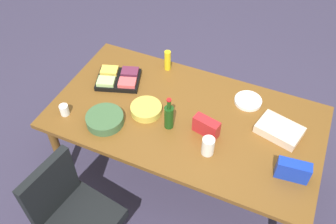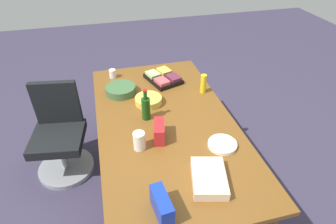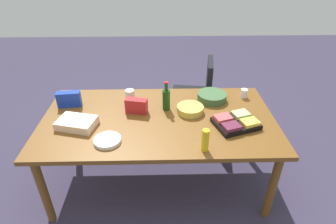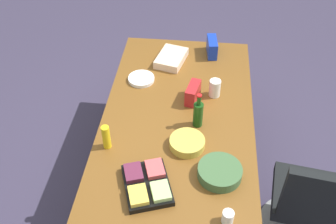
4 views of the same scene
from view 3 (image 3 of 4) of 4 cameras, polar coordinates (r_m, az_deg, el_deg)
ground_plane at (r=3.03m, az=-1.72°, el=-13.29°), size 10.00×10.00×0.00m
conference_table at (r=2.58m, az=-1.96°, el=-2.45°), size 2.12×1.14×0.76m
office_chair at (r=3.60m, az=5.37°, el=2.05°), size 0.56×0.56×0.93m
chip_bag_blue at (r=2.85m, az=-19.61°, el=2.50°), size 0.23×0.10×0.15m
sheet_cake at (r=2.54m, az=-18.18°, el=-2.15°), size 0.36×0.29×0.07m
chip_bowl at (r=2.62m, az=4.57°, el=0.57°), size 0.31×0.31×0.06m
chip_bag_red at (r=2.60m, az=-6.49°, el=1.26°), size 0.21×0.12×0.14m
paper_plate_stack at (r=2.30m, az=-12.32°, el=-5.68°), size 0.26×0.26×0.03m
mayo_jar at (r=2.76m, az=-7.77°, el=3.09°), size 0.10×0.10×0.15m
fruit_platter at (r=2.49m, az=13.73°, el=-2.07°), size 0.43×0.38×0.07m
paper_cup at (r=2.96m, az=15.28°, el=3.71°), size 0.09×0.09×0.09m
mustard_bottle at (r=2.14m, az=7.66°, el=-5.76°), size 0.07×0.07×0.19m
salad_bowl at (r=2.84m, az=8.97°, el=3.12°), size 0.32×0.32×0.07m
wine_bottle at (r=2.62m, az=-0.35°, el=2.69°), size 0.09×0.09×0.29m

